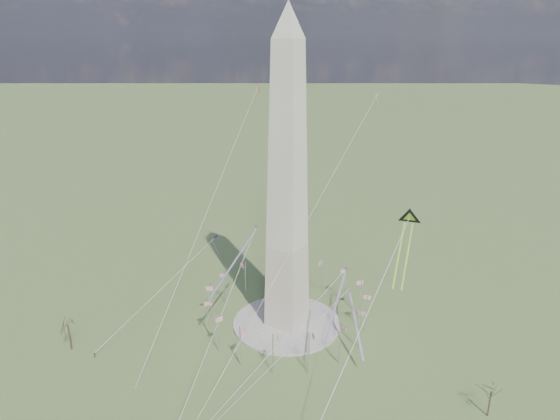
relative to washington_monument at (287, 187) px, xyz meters
The scene contains 14 objects.
ground 47.95m from the washington_monument, ahead, with size 2000.00×2000.00×0.00m, color #4E6231.
plaza 47.55m from the washington_monument, ahead, with size 36.00×36.00×0.80m, color #B2AAA2.
washington_monument is the anchor object (origin of this frame).
flagpole_ring 40.68m from the washington_monument, 169.63° to the right, with size 54.40×54.40×13.00m.
tree_near 77.37m from the washington_monument, ahead, with size 6.41×6.41×11.21m.
tree_far 78.49m from the washington_monument, 135.97° to the right, with size 7.29×7.29×12.76m.
person_west 76.99m from the washington_monument, 130.54° to the right, with size 0.80×0.62×1.64m, color gray.
kite_delta_black 37.67m from the washington_monument, ahead, with size 8.85×20.22×16.48m.
kite_diamond_purple 39.52m from the washington_monument, behind, with size 1.95×2.85×8.43m.
kite_streamer_left 35.47m from the washington_monument, 20.25° to the right, with size 4.85×20.53×14.18m.
kite_streamer_mid 24.05m from the washington_monument, 131.33° to the right, with size 2.40×23.43×16.08m.
kite_streamer_right 43.38m from the washington_monument, ahead, with size 13.19×16.34×13.62m.
kite_small_red 58.67m from the washington_monument, 133.41° to the left, with size 1.40×1.27×3.85m.
kite_small_white 54.74m from the washington_monument, 80.86° to the left, with size 1.11×1.75×3.91m.
Camera 1 is at (74.96, -124.36, 91.74)m, focal length 32.00 mm.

